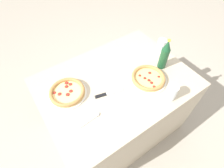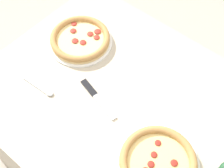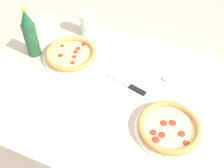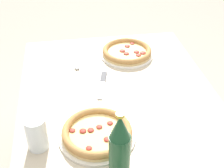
{
  "view_description": "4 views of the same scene",
  "coord_description": "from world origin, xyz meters",
  "px_view_note": "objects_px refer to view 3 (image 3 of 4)",
  "views": [
    {
      "loc": [
        -0.53,
        -0.71,
        1.85
      ],
      "look_at": [
        -0.07,
        -0.05,
        0.84
      ],
      "focal_mm": 28.0,
      "sensor_mm": 36.0,
      "label": 1
    },
    {
      "loc": [
        0.34,
        -0.51,
        1.84
      ],
      "look_at": [
        -0.1,
        -0.0,
        0.83
      ],
      "focal_mm": 50.0,
      "sensor_mm": 36.0,
      "label": 2
    },
    {
      "loc": [
        -0.42,
        0.8,
        1.77
      ],
      "look_at": [
        -0.08,
        0.02,
        0.84
      ],
      "focal_mm": 45.0,
      "sensor_mm": 36.0,
      "label": 3
    },
    {
      "loc": [
        1.08,
        -0.21,
        1.63
      ],
      "look_at": [
        -0.07,
        -0.02,
        0.81
      ],
      "focal_mm": 50.0,
      "sensor_mm": 36.0,
      "label": 4
    }
  ],
  "objects_px": {
    "pizza_veggie": "(169,128)",
    "knife": "(128,85)",
    "pizza_pepperoni": "(71,55)",
    "spoon": "(175,81)",
    "beer_bottle": "(30,34)",
    "glass_orange_juice": "(87,25)"
  },
  "relations": [
    {
      "from": "knife",
      "to": "spoon",
      "type": "distance_m",
      "value": 0.23
    },
    {
      "from": "pizza_veggie",
      "to": "knife",
      "type": "xyz_separation_m",
      "value": [
        0.25,
        -0.17,
        -0.02
      ]
    },
    {
      "from": "pizza_pepperoni",
      "to": "beer_bottle",
      "type": "bearing_deg",
      "value": 14.3
    },
    {
      "from": "pizza_veggie",
      "to": "beer_bottle",
      "type": "bearing_deg",
      "value": -13.31
    },
    {
      "from": "knife",
      "to": "spoon",
      "type": "relative_size",
      "value": 1.35
    },
    {
      "from": "pizza_veggie",
      "to": "spoon",
      "type": "bearing_deg",
      "value": -80.54
    },
    {
      "from": "beer_bottle",
      "to": "glass_orange_juice",
      "type": "bearing_deg",
      "value": -123.95
    },
    {
      "from": "pizza_veggie",
      "to": "glass_orange_juice",
      "type": "height_order",
      "value": "glass_orange_juice"
    },
    {
      "from": "knife",
      "to": "pizza_veggie",
      "type": "bearing_deg",
      "value": 145.71
    },
    {
      "from": "pizza_pepperoni",
      "to": "glass_orange_juice",
      "type": "xyz_separation_m",
      "value": [
        0.01,
        -0.22,
        0.04
      ]
    },
    {
      "from": "pizza_veggie",
      "to": "pizza_pepperoni",
      "type": "relative_size",
      "value": 0.97
    },
    {
      "from": "pizza_veggie",
      "to": "knife",
      "type": "distance_m",
      "value": 0.3
    },
    {
      "from": "glass_orange_juice",
      "to": "spoon",
      "type": "height_order",
      "value": "glass_orange_juice"
    },
    {
      "from": "spoon",
      "to": "knife",
      "type": "bearing_deg",
      "value": 29.16
    },
    {
      "from": "pizza_veggie",
      "to": "pizza_pepperoni",
      "type": "distance_m",
      "value": 0.64
    },
    {
      "from": "pizza_pepperoni",
      "to": "spoon",
      "type": "xyz_separation_m",
      "value": [
        -0.55,
        -0.05,
        -0.02
      ]
    },
    {
      "from": "beer_bottle",
      "to": "spoon",
      "type": "bearing_deg",
      "value": -172.64
    },
    {
      "from": "pizza_veggie",
      "to": "spoon",
      "type": "height_order",
      "value": "pizza_veggie"
    },
    {
      "from": "glass_orange_juice",
      "to": "pizza_veggie",
      "type": "bearing_deg",
      "value": 143.11
    },
    {
      "from": "pizza_veggie",
      "to": "glass_orange_juice",
      "type": "bearing_deg",
      "value": -36.89
    },
    {
      "from": "pizza_veggie",
      "to": "spoon",
      "type": "distance_m",
      "value": 0.29
    },
    {
      "from": "pizza_veggie",
      "to": "pizza_pepperoni",
      "type": "bearing_deg",
      "value": -21.74
    }
  ]
}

